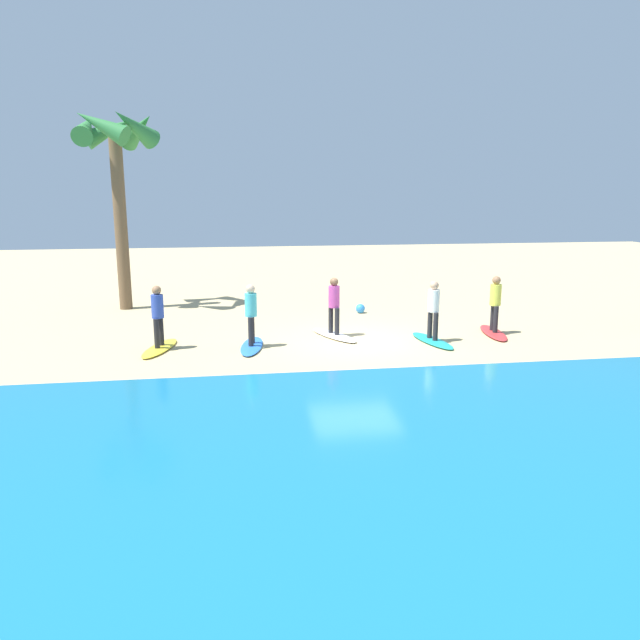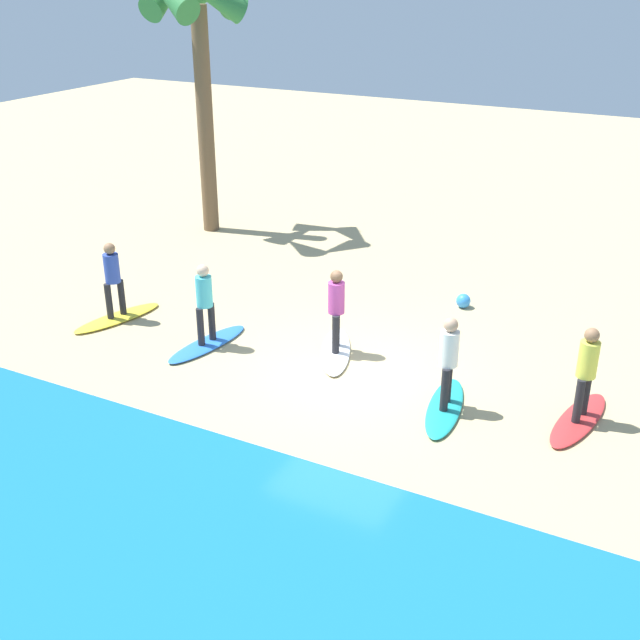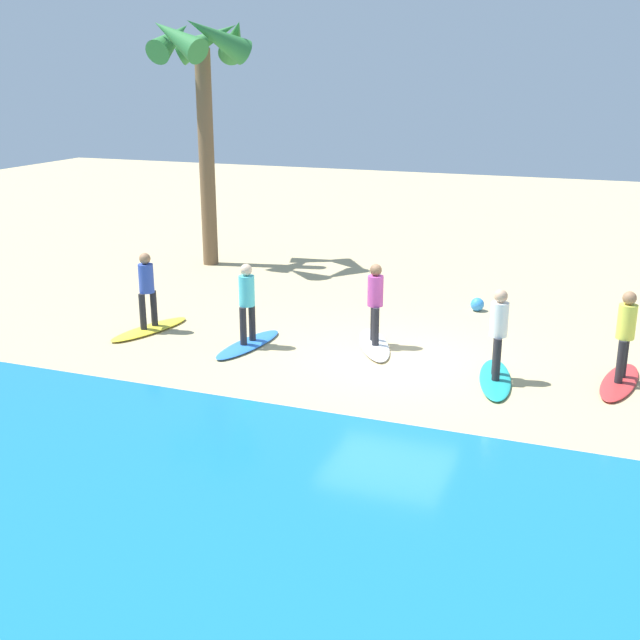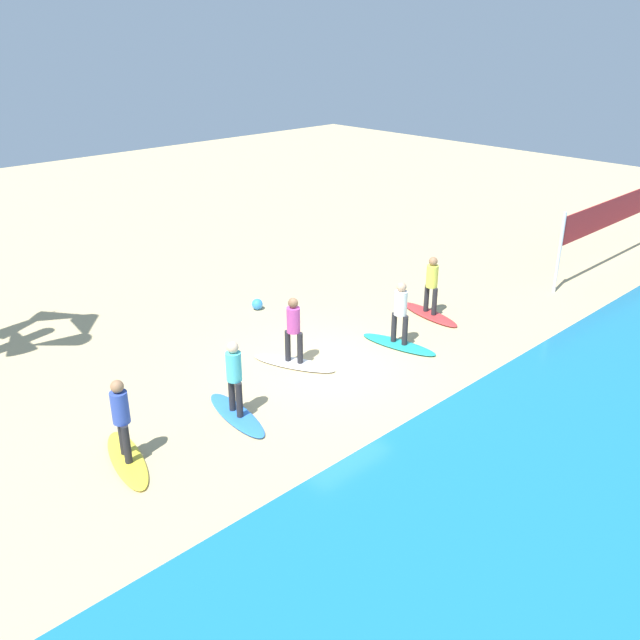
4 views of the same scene
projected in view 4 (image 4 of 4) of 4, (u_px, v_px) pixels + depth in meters
The scene contains 13 objects.
ground_plane at pixel (326, 365), 16.10m from camera, with size 60.00×60.00×0.00m, color tan.
surfboard_red at pixel (429, 314), 18.83m from camera, with size 2.10×0.56×0.09m, color red.
surfer_red at pixel (432, 281), 18.43m from camera, with size 0.32×0.46×1.64m.
surfboard_teal at pixel (399, 344), 17.06m from camera, with size 2.10×0.56×0.09m, color teal.
surfer_teal at pixel (400, 308), 16.66m from camera, with size 0.32×0.46×1.64m.
surfboard_white at pixel (294, 363), 16.11m from camera, with size 2.10×0.56×0.09m, color white.
surfer_white at pixel (294, 326), 15.71m from camera, with size 0.32×0.43×1.64m.
surfboard_blue at pixel (237, 415), 13.99m from camera, with size 2.10×0.56×0.09m, color blue.
surfer_blue at pixel (234, 373), 13.59m from camera, with size 0.32×0.46×1.64m.
surfboard_yellow at pixel (127, 460), 12.55m from camera, with size 2.10×0.56×0.09m, color yellow.
surfer_yellow at pixel (121, 414), 12.15m from camera, with size 0.32×0.45×1.64m.
volleyball_net at pixel (627, 209), 22.65m from camera, with size 9.10×0.16×2.50m.
beach_ball at pixel (257, 304), 19.20m from camera, with size 0.32×0.32×0.32m, color #338CE5.
Camera 4 is at (9.97, 10.24, 7.51)m, focal length 37.70 mm.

